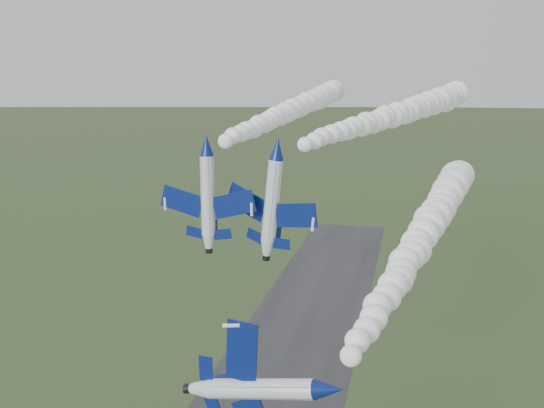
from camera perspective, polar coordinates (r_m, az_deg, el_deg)
The scene contains 6 objects.
jet_lead at distance 45.88m, azimuth 5.41°, elevation -17.05°, with size 5.05×13.42×10.88m.
smoke_trail_jet_lead at distance 84.30m, azimuth 14.34°, elevation -2.25°, with size 5.77×79.12×5.77m, color white, non-canonical shape.
jet_pair_left at distance 66.57m, azimuth -6.22°, elevation 5.53°, with size 11.17×13.37×3.28m.
smoke_trail_jet_pair_left at distance 103.61m, azimuth 2.41°, elevation 9.07°, with size 4.63×71.43×4.63m, color white, non-canonical shape.
jet_pair_right at distance 65.07m, azimuth 0.44°, elevation 5.24°, with size 11.72×13.63×3.51m.
smoke_trail_jet_pair_right at distance 95.46m, azimuth 11.86°, elevation 8.34°, with size 4.66×60.90×4.66m, color white, non-canonical shape.
Camera 1 is at (21.17, -46.02, 51.48)m, focal length 40.00 mm.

